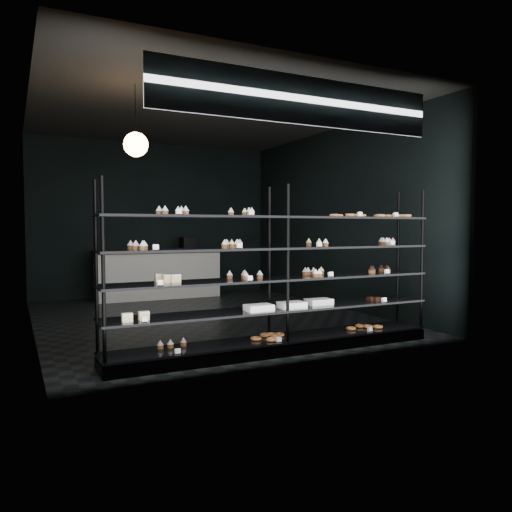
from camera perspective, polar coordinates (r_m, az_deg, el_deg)
name	(u,v)px	position (r m, az deg, el deg)	size (l,w,h in m)	color
room	(204,217)	(7.92, -5.94, 4.46)	(5.01, 6.01, 3.20)	black
display_shelf	(276,298)	(5.72, 2.33, -4.81)	(4.00, 0.50, 1.91)	black
signage	(302,100)	(5.43, 5.24, 17.29)	(3.30, 0.05, 0.50)	#0D1241
pendant_lamp	(136,144)	(6.43, -13.57, 12.30)	(0.30, 0.30, 0.88)	black
service_counter	(159,273)	(10.32, -11.05, -1.96)	(2.55, 0.65, 1.23)	beige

